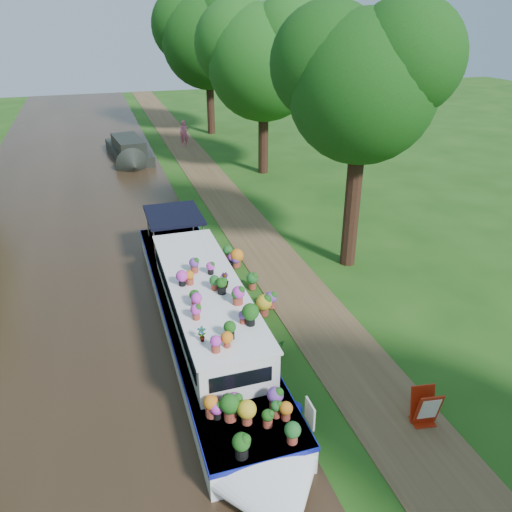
# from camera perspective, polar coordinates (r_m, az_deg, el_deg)

# --- Properties ---
(ground) EXTENTS (100.00, 100.00, 0.00)m
(ground) POSITION_cam_1_polar(r_m,az_deg,el_deg) (15.19, 2.66, -7.68)
(ground) COLOR #1D4912
(ground) RESTS_ON ground
(canal_water) EXTENTS (10.00, 100.00, 0.02)m
(canal_water) POSITION_cam_1_polar(r_m,az_deg,el_deg) (14.58, -20.53, -11.20)
(canal_water) COLOR black
(canal_water) RESTS_ON ground
(towpath) EXTENTS (2.20, 100.00, 0.03)m
(towpath) POSITION_cam_1_polar(r_m,az_deg,el_deg) (15.58, 6.84, -6.84)
(towpath) COLOR brown
(towpath) RESTS_ON ground
(plant_boat) EXTENTS (2.29, 13.52, 2.27)m
(plant_boat) POSITION_cam_1_polar(r_m,az_deg,el_deg) (14.03, -5.67, -6.80)
(plant_boat) COLOR white
(plant_boat) RESTS_ON canal_water
(tree_near_overhang) EXTENTS (5.52, 5.28, 8.99)m
(tree_near_overhang) POSITION_cam_1_polar(r_m,az_deg,el_deg) (17.11, 12.07, 19.43)
(tree_near_overhang) COLOR black
(tree_near_overhang) RESTS_ON ground
(tree_near_mid) EXTENTS (6.90, 6.60, 9.40)m
(tree_near_mid) POSITION_cam_1_polar(r_m,az_deg,el_deg) (28.40, 0.81, 22.12)
(tree_near_mid) COLOR black
(tree_near_mid) RESTS_ON ground
(tree_near_far) EXTENTS (7.59, 7.26, 10.30)m
(tree_near_far) POSITION_cam_1_polar(r_m,az_deg,el_deg) (38.83, -5.60, 24.02)
(tree_near_far) COLOR black
(tree_near_far) RESTS_ON ground
(second_boat) EXTENTS (2.64, 7.05, 1.33)m
(second_boat) POSITION_cam_1_polar(r_m,az_deg,el_deg) (33.21, -14.31, 11.63)
(second_boat) COLOR black
(second_boat) RESTS_ON canal_water
(sandwich_board) EXTENTS (0.59, 0.52, 0.90)m
(sandwich_board) POSITION_cam_1_polar(r_m,az_deg,el_deg) (12.32, 18.78, -16.17)
(sandwich_board) COLOR #A3200B
(sandwich_board) RESTS_ON towpath
(pedestrian_pink) EXTENTS (0.68, 0.49, 1.73)m
(pedestrian_pink) POSITION_cam_1_polar(r_m,az_deg,el_deg) (35.64, -8.19, 13.70)
(pedestrian_pink) COLOR #C14F8C
(pedestrian_pink) RESTS_ON towpath
(verge_plant) EXTENTS (0.51, 0.47, 0.46)m
(verge_plant) POSITION_cam_1_polar(r_m,az_deg,el_deg) (13.82, 2.33, -10.39)
(verge_plant) COLOR #1D621F
(verge_plant) RESTS_ON ground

